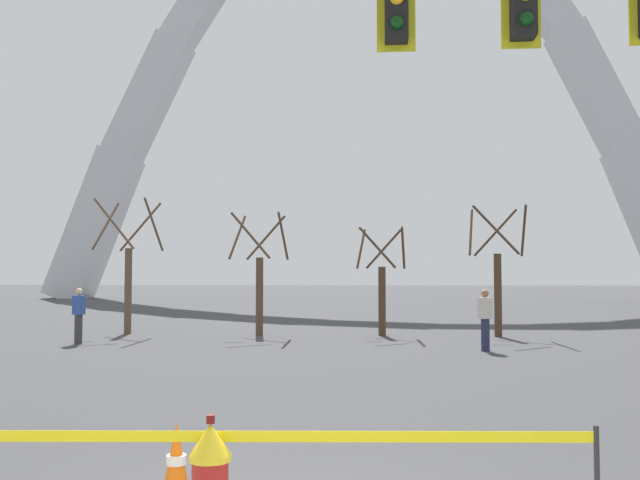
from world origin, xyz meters
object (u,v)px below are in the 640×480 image
monument_arch (366,97)px  pedestrian_standing_center (485,319)px  pedestrian_walking_left (79,315)px  traffic_cone_by_hydrant (176,466)px

monument_arch → pedestrian_standing_center: size_ratio=33.42×
monument_arch → pedestrian_standing_center: (3.51, -37.84, -15.73)m
monument_arch → pedestrian_walking_left: 40.85m
traffic_cone_by_hydrant → pedestrian_walking_left: pedestrian_walking_left is taller
pedestrian_walking_left → pedestrian_standing_center: (11.29, -0.95, 0.00)m
traffic_cone_by_hydrant → pedestrian_standing_center: 13.25m
pedestrian_walking_left → pedestrian_standing_center: bearing=-4.8°
pedestrian_walking_left → pedestrian_standing_center: size_ratio=1.00×
monument_arch → traffic_cone_by_hydrant: bearing=-91.2°
pedestrian_standing_center → pedestrian_walking_left: bearing=175.2°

